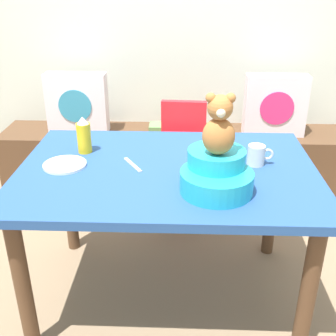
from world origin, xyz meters
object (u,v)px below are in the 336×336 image
object	(u,v)px
dining_table	(167,186)
highchair	(182,146)
pillow_floral_left	(77,103)
infant_seat_teal	(216,174)
teddy_bear	(219,126)
ketchup_bottle	(84,136)
book_stack	(163,128)
pillow_floral_right	(275,106)
dinner_plate_near	(65,165)
coffee_mug	(257,155)

from	to	relation	value
dining_table	highchair	xyz separation A→B (m)	(0.07, 0.79, -0.12)
pillow_floral_left	infant_seat_teal	distance (m)	1.68
teddy_bear	ketchup_bottle	xyz separation A→B (m)	(-0.63, 0.37, -0.19)
pillow_floral_left	teddy_bear	size ratio (longest dim) A/B	1.76
book_stack	teddy_bear	world-z (taller)	teddy_bear
pillow_floral_right	highchair	xyz separation A→B (m)	(-0.67, -0.42, -0.16)
pillow_floral_left	highchair	world-z (taller)	pillow_floral_left
dining_table	dinner_plate_near	xyz separation A→B (m)	(-0.48, 0.00, 0.10)
ketchup_bottle	coffee_mug	distance (m)	0.84
ketchup_bottle	pillow_floral_left	bearing A→B (deg)	105.75
infant_seat_teal	dinner_plate_near	world-z (taller)	infant_seat_teal
coffee_mug	dinner_plate_near	xyz separation A→B (m)	(-0.89, -0.05, -0.04)
pillow_floral_left	dining_table	world-z (taller)	pillow_floral_left
infant_seat_teal	dinner_plate_near	distance (m)	0.72
dining_table	highchair	world-z (taller)	highchair
book_stack	pillow_floral_right	bearing A→B (deg)	-1.47
book_stack	infant_seat_teal	distance (m)	1.49
pillow_floral_right	highchair	bearing A→B (deg)	-148.09
pillow_floral_right	ketchup_bottle	xyz separation A→B (m)	(-1.15, -1.04, 0.15)
pillow_floral_left	pillow_floral_right	world-z (taller)	same
pillow_floral_right	dinner_plate_near	distance (m)	1.71
pillow_floral_right	book_stack	size ratio (longest dim) A/B	2.20
ketchup_bottle	coffee_mug	world-z (taller)	ketchup_bottle
coffee_mug	dinner_plate_near	size ratio (longest dim) A/B	0.60
pillow_floral_left	coffee_mug	xyz separation A→B (m)	(1.13, -1.15, 0.11)
dinner_plate_near	book_stack	bearing A→B (deg)	72.13
teddy_bear	dinner_plate_near	xyz separation A→B (m)	(-0.69, 0.20, -0.27)
teddy_bear	pillow_floral_right	bearing A→B (deg)	69.55
teddy_bear	coffee_mug	distance (m)	0.40
ketchup_bottle	coffee_mug	bearing A→B (deg)	-7.95
book_stack	dinner_plate_near	bearing A→B (deg)	-107.87
pillow_floral_left	dinner_plate_near	bearing A→B (deg)	-79.05
book_stack	dinner_plate_near	world-z (taller)	dinner_plate_near
pillow_floral_right	dinner_plate_near	xyz separation A→B (m)	(-1.21, -1.20, 0.07)
dining_table	book_stack	bearing A→B (deg)	93.90
pillow_floral_left	teddy_bear	xyz separation A→B (m)	(0.92, -1.41, 0.34)
book_stack	highchair	bearing A→B (deg)	-71.04
dinner_plate_near	infant_seat_teal	bearing A→B (deg)	-16.45
pillow_floral_right	dinner_plate_near	bearing A→B (deg)	-135.24
pillow_floral_right	infant_seat_teal	size ratio (longest dim) A/B	1.33
book_stack	dinner_plate_near	size ratio (longest dim) A/B	1.00
book_stack	dinner_plate_near	xyz separation A→B (m)	(-0.39, -1.22, 0.26)
pillow_floral_left	dining_table	size ratio (longest dim) A/B	0.32
teddy_bear	ketchup_bottle	bearing A→B (deg)	149.54
pillow_floral_left	dinner_plate_near	size ratio (longest dim) A/B	2.20
book_stack	dining_table	world-z (taller)	dining_table
book_stack	dining_table	bearing A→B (deg)	-86.10
ketchup_bottle	infant_seat_teal	bearing A→B (deg)	-30.43
pillow_floral_left	ketchup_bottle	world-z (taller)	ketchup_bottle
pillow_floral_left	infant_seat_teal	world-z (taller)	same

